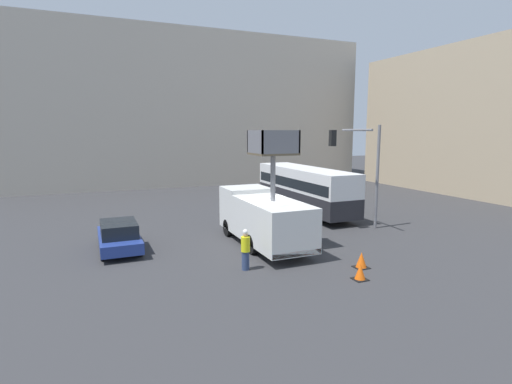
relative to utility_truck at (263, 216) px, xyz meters
The scene contains 10 objects.
ground_plane 1.74m from the utility_truck, 80.45° to the right, with size 120.00×120.00×0.00m, color #333335.
building_backdrop_far 28.42m from the utility_truck, 89.73° to the left, with size 44.00×10.00×16.18m.
utility_truck is the anchor object (origin of this frame).
city_bus 8.93m from the utility_truck, 46.60° to the left, with size 2.48×10.39×3.22m.
traffic_light_pole 7.18m from the utility_truck, ahead, with size 3.32×3.06×6.18m.
road_worker_near_truck 3.83m from the utility_truck, 125.37° to the right, with size 0.38×0.38×1.76m.
road_worker_directing 2.91m from the utility_truck, ahead, with size 0.38×0.38×1.89m.
traffic_cone_near_truck 5.53m from the utility_truck, 62.38° to the right, with size 0.60×0.60×0.69m.
traffic_cone_mid_road 6.23m from the utility_truck, 74.94° to the right, with size 0.56×0.56×0.64m.
parked_car_curbside 7.19m from the utility_truck, 164.55° to the left, with size 1.87×4.35×1.47m.
Camera 1 is at (-8.23, -17.42, 5.84)m, focal length 28.00 mm.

